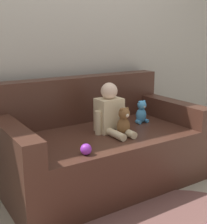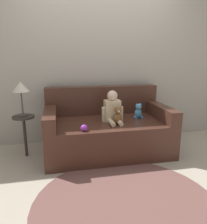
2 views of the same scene
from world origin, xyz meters
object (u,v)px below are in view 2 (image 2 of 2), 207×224
Objects in this scene: toy_ball at (84,128)px; side_table at (22,100)px; plush_toy_side at (138,111)px; person_baby at (112,109)px; teddy_bear_brown at (118,116)px; couch at (107,130)px.

toy_ball is 0.08× the size of side_table.
plush_toy_side is at bearing -2.08° from side_table.
side_table reaches higher than toy_ball.
person_baby is 1.78× the size of teddy_bear_brown.
person_baby is 0.41× the size of side_table.
side_table reaches higher than plush_toy_side.
person_baby is at bearing -57.73° from couch.
teddy_bear_brown is (0.04, -0.15, -0.06)m from person_baby.
plush_toy_side is at bearing 26.27° from toy_ball.
teddy_bear_brown is at bearing -67.95° from couch.
teddy_bear_brown is 0.43m from plush_toy_side.
plush_toy_side is (0.47, -0.02, 0.26)m from couch.
toy_ball is at bearing -31.98° from side_table.
person_baby is 5.26× the size of toy_ball.
teddy_bear_brown reaches higher than plush_toy_side.
side_table is at bearing 177.92° from plush_toy_side.
person_baby is at bearing -169.84° from plush_toy_side.
side_table is (-0.77, 0.48, 0.29)m from toy_ball.
teddy_bear_brown is at bearing -75.53° from person_baby.
couch is at bearing 49.20° from toy_ball.
teddy_bear_brown is at bearing -12.61° from side_table.
teddy_bear_brown is 0.23× the size of side_table.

